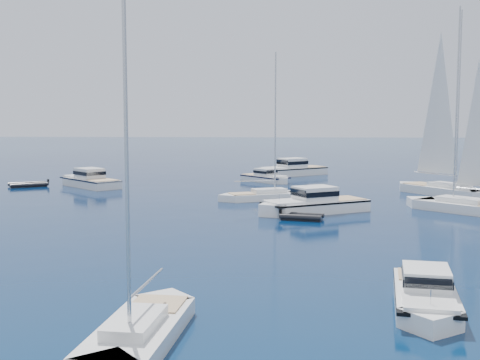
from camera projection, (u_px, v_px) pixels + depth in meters
The scene contains 12 objects.
ground at pixel (214, 290), 28.68m from camera, with size 400.00×400.00×0.00m, color #072848.
motor_cruiser_near at pixel (425, 308), 25.92m from camera, with size 2.50×8.19×2.15m, color silver, non-canonical shape.
motor_cruiser_centre at pixel (312, 213), 51.44m from camera, with size 3.20×10.47×2.75m, color white, non-canonical shape.
motor_cruiser_far_l at pixel (89, 187), 70.19m from camera, with size 3.11×10.16×2.67m, color silver, non-canonical shape.
motor_cruiser_distant at pixel (291, 175), 83.33m from camera, with size 3.40×11.10×2.91m, color white, non-canonical shape.
motor_cruiser_horizon at pixel (266, 182), 75.21m from camera, with size 2.38×7.79×2.04m, color silver, non-canonical shape.
sailboat_fore at pixel (139, 342), 22.09m from camera, with size 2.55×9.80×14.40m, color silver, non-canonical shape.
sailboat_mid_r at pixel (466, 212), 51.64m from camera, with size 3.08×11.85×17.42m, color white, non-canonical shape.
sailboat_centre at pixel (265, 200), 59.31m from camera, with size 2.53×9.75×14.33m, color silver, non-canonical shape.
sailboat_sails_r at pixel (445, 195), 62.82m from camera, with size 3.31×12.72×18.69m, color silver, non-canonical shape.
tender_grey_near at pixel (302, 220), 47.91m from camera, with size 1.88×3.37×0.95m, color black, non-canonical shape.
tender_grey_far at pixel (28, 187), 70.10m from camera, with size 2.31×4.34×0.95m, color black, non-canonical shape.
Camera 1 is at (2.61, -27.92, 7.95)m, focal length 46.95 mm.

